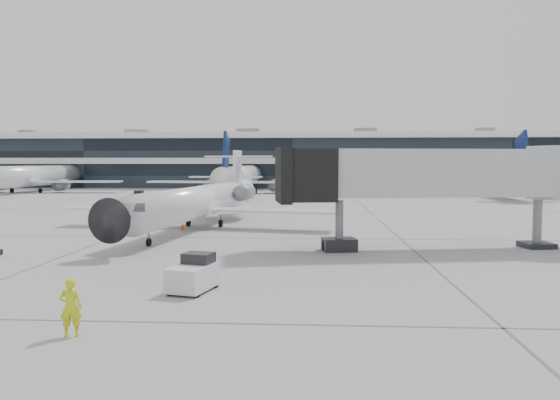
# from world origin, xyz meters

# --- Properties ---
(ground) EXTENTS (220.00, 220.00, 0.00)m
(ground) POSITION_xyz_m (0.00, 0.00, 0.00)
(ground) COLOR #949496
(ground) RESTS_ON ground
(terminal) EXTENTS (170.00, 22.00, 10.00)m
(terminal) POSITION_xyz_m (0.00, 82.00, 5.00)
(terminal) COLOR black
(terminal) RESTS_ON ground
(bg_jet_left) EXTENTS (32.00, 40.00, 9.60)m
(bg_jet_left) POSITION_xyz_m (-45.00, 55.00, 0.00)
(bg_jet_left) COLOR silver
(bg_jet_left) RESTS_ON ground
(bg_jet_center) EXTENTS (32.00, 40.00, 9.60)m
(bg_jet_center) POSITION_xyz_m (-8.00, 55.00, 0.00)
(bg_jet_center) COLOR silver
(bg_jet_center) RESTS_ON ground
(bg_jet_right) EXTENTS (32.00, 40.00, 9.60)m
(bg_jet_right) POSITION_xyz_m (32.00, 55.00, 0.00)
(bg_jet_right) COLOR silver
(bg_jet_right) RESTS_ON ground
(regional_jet) EXTENTS (22.25, 27.77, 6.41)m
(regional_jet) POSITION_xyz_m (-5.01, 5.45, 2.19)
(regional_jet) COLOR white
(regional_jet) RESTS_ON ground
(jet_bridge) EXTENTS (19.43, 6.56, 6.24)m
(jet_bridge) POSITION_xyz_m (12.49, -3.98, 4.55)
(jet_bridge) COLOR #A7A8AB
(jet_bridge) RESTS_ON ground
(ramp_worker) EXTENTS (0.73, 0.56, 1.80)m
(ramp_worker) POSITION_xyz_m (-3.34, -21.57, 0.90)
(ramp_worker) COLOR #CDD516
(ramp_worker) RESTS_ON ground
(baggage_tug) EXTENTS (1.93, 2.63, 1.50)m
(baggage_tug) POSITION_xyz_m (-0.91, -15.57, 0.67)
(baggage_tug) COLOR silver
(baggage_tug) RESTS_ON ground
(traffic_cone) EXTENTS (0.47, 0.47, 0.55)m
(traffic_cone) POSITION_xyz_m (-6.11, 4.00, 0.26)
(traffic_cone) COLOR #F3410C
(traffic_cone) RESTS_ON ground
(far_tug) EXTENTS (1.54, 2.42, 1.48)m
(far_tug) POSITION_xyz_m (-19.13, 33.45, 0.66)
(far_tug) COLOR black
(far_tug) RESTS_ON ground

